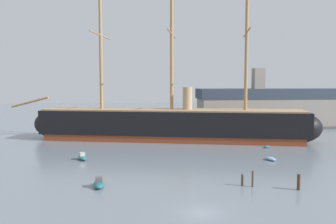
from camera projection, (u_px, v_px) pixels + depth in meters
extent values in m
plane|color=slate|center=(202.00, 213.00, 36.40)|extent=(400.00, 400.00, 0.00)
cube|color=brown|center=(172.00, 137.00, 81.77)|extent=(59.35, 21.15, 1.53)
cube|color=black|center=(172.00, 122.00, 81.48)|extent=(61.82, 22.03, 5.47)
ellipsoid|color=black|center=(57.00, 124.00, 85.11)|extent=(12.54, 10.43, 7.00)
ellipsoid|color=black|center=(297.00, 128.00, 77.97)|extent=(12.54, 10.43, 7.00)
cube|color=#9E7F5B|center=(172.00, 110.00, 81.23)|extent=(60.47, 21.05, 0.33)
cylinder|color=#A37A4C|center=(101.00, 50.00, 82.17)|extent=(0.77, 0.77, 28.45)
cylinder|color=#A37A4C|center=(101.00, 35.00, 81.88)|extent=(3.43, 14.43, 0.31)
cylinder|color=#A37A4C|center=(172.00, 49.00, 80.04)|extent=(0.77, 0.77, 28.45)
cylinder|color=#A37A4C|center=(172.00, 34.00, 79.75)|extent=(3.43, 14.43, 0.31)
cylinder|color=#A37A4C|center=(246.00, 48.00, 77.91)|extent=(0.77, 0.77, 28.45)
cylinder|color=#A37A4C|center=(247.00, 33.00, 77.62)|extent=(3.43, 14.43, 0.31)
cylinder|color=#A37A4C|center=(30.00, 102.00, 85.53)|extent=(9.58, 2.60, 2.91)
cylinder|color=tan|center=(187.00, 99.00, 80.55)|extent=(2.19, 2.19, 5.47)
ellipsoid|color=#236670|center=(99.00, 184.00, 45.26)|extent=(1.73, 3.38, 0.76)
cube|color=#4C4C51|center=(99.00, 180.00, 44.99)|extent=(0.99, 1.09, 0.76)
ellipsoid|color=#236670|center=(82.00, 158.00, 61.14)|extent=(2.38, 3.30, 0.71)
cube|color=#B2ADA3|center=(82.00, 154.00, 61.28)|extent=(1.13, 1.18, 0.71)
ellipsoid|color=#7FB2D6|center=(271.00, 159.00, 60.73)|extent=(1.79, 2.67, 0.58)
cube|color=beige|center=(271.00, 158.00, 60.71)|extent=(0.94, 0.50, 0.09)
ellipsoid|color=#236670|center=(267.00, 147.00, 72.61)|extent=(2.03, 1.93, 0.46)
cube|color=#4C4C51|center=(267.00, 146.00, 72.59)|extent=(0.61, 0.66, 0.07)
ellipsoid|color=#236670|center=(268.00, 133.00, 92.06)|extent=(2.21, 1.84, 0.48)
cube|color=#4C4C51|center=(268.00, 132.00, 92.05)|extent=(0.56, 0.74, 0.07)
ellipsoid|color=#236670|center=(174.00, 128.00, 100.69)|extent=(2.78, 1.84, 0.61)
cube|color=#4C4C51|center=(174.00, 128.00, 100.67)|extent=(0.51, 0.98, 0.09)
cylinder|color=#4C3D2D|center=(242.00, 180.00, 45.80)|extent=(0.30, 0.30, 1.56)
cylinder|color=#4C3D2D|center=(253.00, 179.00, 45.35)|extent=(0.26, 0.26, 2.10)
cylinder|color=#423323|center=(299.00, 182.00, 43.98)|extent=(0.43, 0.43, 2.04)
cube|color=#565659|center=(282.00, 125.00, 106.87)|extent=(56.37, 13.66, 0.80)
cube|color=gray|center=(283.00, 111.00, 106.50)|extent=(51.25, 11.38, 7.89)
cube|color=#333D4C|center=(283.00, 94.00, 106.04)|extent=(52.27, 11.61, 2.98)
cube|color=gray|center=(258.00, 78.00, 104.97)|extent=(3.20, 3.20, 6.14)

